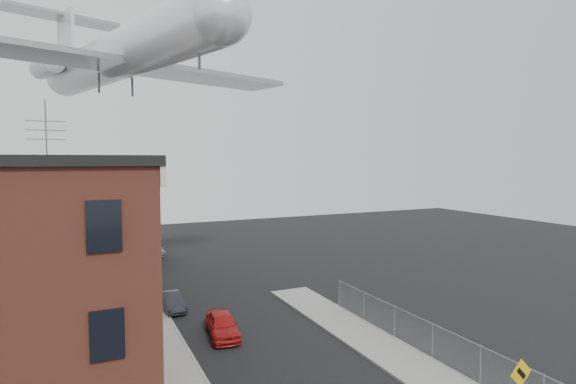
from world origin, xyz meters
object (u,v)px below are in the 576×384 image
street_tree (129,239)px  car_near (222,325)px  warning_sign (520,383)px  utility_pole (140,245)px  car_mid (171,301)px  airplane (117,56)px  car_far (155,250)px

street_tree → car_near: (3.47, -15.46, -2.76)m
warning_sign → street_tree: (-10.87, 28.95, 1.57)m
car_near → warning_sign: bearing=-54.0°
utility_pole → street_tree: (0.33, 9.92, -1.22)m
utility_pole → car_mid: bearing=8.9°
car_near → airplane: airplane is taller
street_tree → car_mid: bearing=-80.1°
warning_sign → utility_pole: 22.25m
warning_sign → utility_pole: bearing=120.5°
warning_sign → street_tree: size_ratio=0.54×
warning_sign → car_mid: size_ratio=0.77×
utility_pole → street_tree: size_ratio=1.73×
utility_pole → car_mid: size_ratio=2.48×
car_near → car_far: (0.00, 24.40, -0.11)m
car_far → airplane: size_ratio=0.14×
airplane → car_far: bearing=71.2°
car_far → street_tree: bearing=-109.6°
warning_sign → car_mid: (-9.20, 19.34, -1.29)m
car_mid → car_far: 18.63m
car_far → airplane: (-4.33, -12.70, 17.28)m
car_near → car_far: bearing=97.3°
utility_pole → airplane: (-0.53, 6.16, 13.19)m
car_mid → car_far: (1.80, 18.55, -0.01)m
warning_sign → car_far: size_ratio=0.70×
warning_sign → airplane: bearing=115.0°
warning_sign → utility_pole: size_ratio=0.31×
warning_sign → car_far: bearing=101.1°
car_near → car_far: size_ratio=1.01×
street_tree → airplane: size_ratio=0.18×
car_mid → warning_sign: bearing=-68.0°
car_mid → airplane: (-2.53, 5.85, 17.27)m
car_near → car_mid: (-1.80, 5.86, -0.09)m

